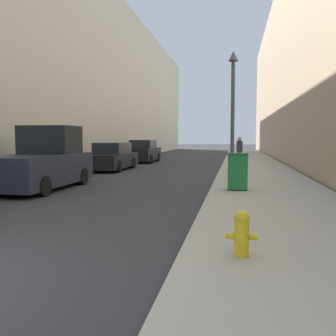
% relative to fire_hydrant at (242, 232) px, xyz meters
% --- Properties ---
extents(sidewalk_right, '(3.81, 60.00, 0.16)m').
position_rel_fire_hydrant_xyz_m(sidewalk_right, '(1.02, 16.08, -0.42)').
color(sidewalk_right, '#ADA89E').
rests_on(sidewalk_right, ground).
extents(building_left_glass, '(12.00, 60.00, 12.92)m').
position_rel_fire_hydrant_xyz_m(building_left_glass, '(-15.10, 24.08, 5.96)').
color(building_left_glass, beige).
rests_on(building_left_glass, ground).
extents(fire_hydrant, '(0.45, 0.33, 0.65)m').
position_rel_fire_hydrant_xyz_m(fire_hydrant, '(0.00, 0.00, 0.00)').
color(fire_hydrant, yellow).
rests_on(fire_hydrant, sidewalk_right).
extents(trash_bin, '(0.63, 0.57, 1.18)m').
position_rel_fire_hydrant_xyz_m(trash_bin, '(-0.02, 6.77, 0.26)').
color(trash_bin, '#1E7538').
rests_on(trash_bin, sidewalk_right).
extents(lamppost, '(0.38, 0.38, 4.91)m').
position_rel_fire_hydrant_xyz_m(lamppost, '(-0.22, 9.32, 2.47)').
color(lamppost, '#4C4C51').
rests_on(lamppost, sidewalk_right).
extents(pickup_truck, '(2.16, 4.84, 2.25)m').
position_rel_fire_hydrant_xyz_m(pickup_truck, '(-6.89, 7.05, 0.42)').
color(pickup_truck, '#232838').
rests_on(pickup_truck, ground).
extents(parked_sedan_near, '(1.80, 4.70, 1.54)m').
position_rel_fire_hydrant_xyz_m(parked_sedan_near, '(-6.88, 14.84, 0.21)').
color(parked_sedan_near, black).
rests_on(parked_sedan_near, ground).
extents(parked_sedan_far, '(1.87, 4.39, 1.65)m').
position_rel_fire_hydrant_xyz_m(parked_sedan_far, '(-6.81, 21.69, 0.26)').
color(parked_sedan_far, black).
rests_on(parked_sedan_far, ground).
extents(pedestrian_on_sidewalk, '(0.34, 0.22, 1.71)m').
position_rel_fire_hydrant_xyz_m(pedestrian_on_sidewalk, '(0.14, 16.52, 0.51)').
color(pedestrian_on_sidewalk, '#2D3347').
rests_on(pedestrian_on_sidewalk, sidewalk_right).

